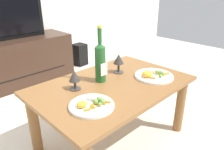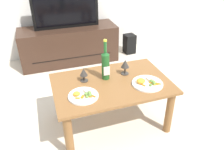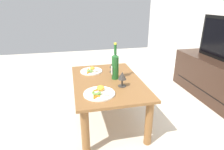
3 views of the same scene
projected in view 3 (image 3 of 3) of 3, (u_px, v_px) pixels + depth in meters
The scene contains 8 objects.
ground_plane at pixel (108, 119), 2.15m from camera, with size 6.40×6.40×0.00m, color beige.
dining_table at pixel (107, 88), 2.01m from camera, with size 1.06×0.70×0.47m.
tv_stand at pixel (219, 81), 2.50m from camera, with size 1.39×0.48×0.53m.
wine_bottle at pixel (115, 65), 1.97m from camera, with size 0.07×0.07×0.38m.
goblet_left at pixel (113, 65), 2.18m from camera, with size 0.07×0.07×0.13m.
goblet_right at pixel (122, 77), 1.81m from camera, with size 0.08×0.08×0.15m.
dinner_plate_left at pixel (91, 71), 2.21m from camera, with size 0.25×0.25×0.05m.
dinner_plate_right at pixel (99, 93), 1.69m from camera, with size 0.28×0.28×0.06m.
Camera 3 is at (1.79, -0.35, 1.24)m, focal length 30.67 mm.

